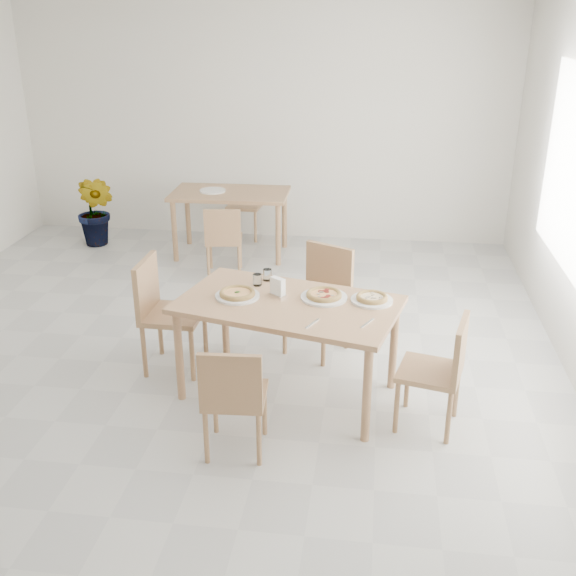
# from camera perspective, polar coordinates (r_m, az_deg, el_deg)

# --- Properties ---
(main_table) EXTENTS (1.72, 1.23, 0.75)m
(main_table) POSITION_cam_1_polar(r_m,az_deg,el_deg) (4.86, -0.00, -2.06)
(main_table) COLOR tan
(main_table) RESTS_ON ground
(chair_south) EXTENTS (0.42, 0.42, 0.79)m
(chair_south) POSITION_cam_1_polar(r_m,az_deg,el_deg) (4.29, -4.65, -8.92)
(chair_south) COLOR #A87F54
(chair_south) RESTS_ON ground
(chair_north) EXTENTS (0.59, 0.59, 0.89)m
(chair_north) POSITION_cam_1_polar(r_m,az_deg,el_deg) (5.61, 2.89, -0.29)
(chair_north) COLOR #A87F54
(chair_north) RESTS_ON ground
(chair_west) EXTENTS (0.46, 0.46, 0.91)m
(chair_west) POSITION_cam_1_polar(r_m,az_deg,el_deg) (5.38, -10.59, -1.54)
(chair_west) COLOR #A87F54
(chair_west) RESTS_ON ground
(chair_east) EXTENTS (0.49, 0.49, 0.82)m
(chair_east) POSITION_cam_1_polar(r_m,az_deg,el_deg) (4.66, 12.91, -6.45)
(chair_east) COLOR #A87F54
(chair_east) RESTS_ON ground
(plate_margherita) EXTENTS (0.32, 0.32, 0.02)m
(plate_margherita) POSITION_cam_1_polar(r_m,az_deg,el_deg) (4.92, -4.31, -0.67)
(plate_margherita) COLOR white
(plate_margherita) RESTS_ON main_table
(plate_mushroom) EXTENTS (0.30, 0.30, 0.02)m
(plate_mushroom) POSITION_cam_1_polar(r_m,az_deg,el_deg) (4.87, 7.11, -1.03)
(plate_mushroom) COLOR white
(plate_mushroom) RESTS_ON main_table
(plate_pepperoni) EXTENTS (0.34, 0.34, 0.02)m
(plate_pepperoni) POSITION_cam_1_polar(r_m,az_deg,el_deg) (4.89, 3.06, -0.79)
(plate_pepperoni) COLOR white
(plate_pepperoni) RESTS_ON main_table
(pizza_margherita) EXTENTS (0.27, 0.27, 0.03)m
(pizza_margherita) POSITION_cam_1_polar(r_m,az_deg,el_deg) (4.91, -4.31, -0.43)
(pizza_margherita) COLOR tan
(pizza_margherita) RESTS_ON plate_margherita
(pizza_mushroom) EXTENTS (0.25, 0.25, 0.03)m
(pizza_mushroom) POSITION_cam_1_polar(r_m,az_deg,el_deg) (4.86, 7.12, -0.78)
(pizza_mushroom) COLOR tan
(pizza_mushroom) RESTS_ON plate_mushroom
(pizza_pepperoni) EXTENTS (0.28, 0.28, 0.03)m
(pizza_pepperoni) POSITION_cam_1_polar(r_m,az_deg,el_deg) (4.88, 3.07, -0.54)
(pizza_pepperoni) COLOR tan
(pizza_pepperoni) RESTS_ON plate_pepperoni
(tumbler_a) EXTENTS (0.07, 0.07, 0.09)m
(tumbler_a) POSITION_cam_1_polar(r_m,az_deg,el_deg) (5.11, -2.62, 0.71)
(tumbler_a) COLOR white
(tumbler_a) RESTS_ON main_table
(tumbler_b) EXTENTS (0.07, 0.07, 0.09)m
(tumbler_b) POSITION_cam_1_polar(r_m,az_deg,el_deg) (5.20, -1.76, 1.13)
(tumbler_b) COLOR white
(tumbler_b) RESTS_ON main_table
(napkin_holder) EXTENTS (0.14, 0.12, 0.14)m
(napkin_holder) POSITION_cam_1_polar(r_m,az_deg,el_deg) (4.91, -0.87, 0.07)
(napkin_holder) COLOR silver
(napkin_holder) RESTS_ON main_table
(fork_a) EXTENTS (0.09, 0.16, 0.01)m
(fork_a) POSITION_cam_1_polar(r_m,az_deg,el_deg) (4.50, 2.06, -3.04)
(fork_a) COLOR silver
(fork_a) RESTS_ON main_table
(fork_b) EXTENTS (0.09, 0.16, 0.01)m
(fork_b) POSITION_cam_1_polar(r_m,az_deg,el_deg) (4.53, 6.72, -2.99)
(fork_b) COLOR silver
(fork_b) RESTS_ON main_table
(second_table) EXTENTS (1.34, 0.79, 0.75)m
(second_table) POSITION_cam_1_polar(r_m,az_deg,el_deg) (7.82, -4.92, 7.42)
(second_table) COLOR #A87F54
(second_table) RESTS_ON ground
(chair_back_s) EXTENTS (0.44, 0.44, 0.77)m
(chair_back_s) POSITION_cam_1_polar(r_m,az_deg,el_deg) (7.21, -5.49, 4.37)
(chair_back_s) COLOR #A87F54
(chair_back_s) RESTS_ON ground
(chair_back_n) EXTENTS (0.43, 0.43, 0.81)m
(chair_back_n) POSITION_cam_1_polar(r_m,az_deg,el_deg) (8.54, -3.54, 7.51)
(chair_back_n) COLOR #A87F54
(chair_back_n) RESTS_ON ground
(plate_empty) EXTENTS (0.30, 0.30, 0.02)m
(plate_empty) POSITION_cam_1_polar(r_m,az_deg,el_deg) (7.84, -6.40, 8.19)
(plate_empty) COLOR white
(plate_empty) RESTS_ON second_table
(potted_plant) EXTENTS (0.58, 0.52, 0.87)m
(potted_plant) POSITION_cam_1_polar(r_m,az_deg,el_deg) (8.47, -15.92, 6.30)
(potted_plant) COLOR #1F6827
(potted_plant) RESTS_ON ground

